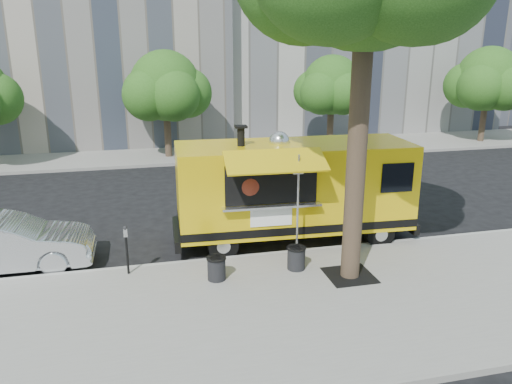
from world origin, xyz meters
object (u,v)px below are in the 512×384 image
far_tree_b (165,86)px  parking_meter (126,244)px  trash_bin_right (296,257)px  food_truck (293,188)px  trash_bin_left (216,268)px  far_tree_d (488,79)px  far_tree_c (332,85)px  sign_post (298,202)px  sedan (4,244)px

far_tree_b → parking_meter: size_ratio=4.12×
parking_meter → trash_bin_right: 4.46m
parking_meter → food_truck: food_truck is taller
trash_bin_left → trash_bin_right: (2.17, 0.12, 0.01)m
far_tree_d → trash_bin_left: (-18.80, -14.80, -3.42)m
far_tree_d → parking_meter: size_ratio=4.23×
parking_meter → food_truck: size_ratio=0.18×
parking_meter → food_truck: (4.96, 1.52, 0.73)m
far_tree_c → trash_bin_right: far_tree_c is taller
far_tree_d → food_truck: bearing=-142.2°
far_tree_c → trash_bin_left: bearing=-121.1°
far_tree_c → trash_bin_right: (-6.63, -14.48, -3.24)m
far_tree_d → trash_bin_right: size_ratio=9.15×
trash_bin_right → sign_post: bearing=71.2°
parking_meter → sedan: bearing=157.3°
food_truck → far_tree_b: bearing=105.9°
far_tree_c → trash_bin_left: (-8.80, -14.60, -3.24)m
sign_post → trash_bin_left: sign_post is taller
trash_bin_left → sign_post: bearing=15.6°
sign_post → sedan: 8.00m
parking_meter → sedan: 3.50m
food_truck → trash_bin_left: bearing=-136.7°
far_tree_b → trash_bin_left: bearing=-89.2°
far_tree_b → food_truck: size_ratio=0.74×
parking_meter → far_tree_b: bearing=81.9°
sign_post → parking_meter: 4.64m
sedan → trash_bin_left: 5.86m
parking_meter → far_tree_c: bearing=51.3°
far_tree_b → sedan: (-5.23, -12.70, -3.07)m
parking_meter → food_truck: 5.24m
parking_meter → trash_bin_left: 2.41m
far_tree_b → food_truck: 13.05m
sign_post → food_truck: 1.77m
far_tree_b → sedan: far_tree_b is taller
far_tree_d → trash_bin_left: 24.17m
far_tree_d → sign_post: bearing=-139.3°
sign_post → food_truck: (0.41, 1.72, -0.13)m
far_tree_b → trash_bin_right: size_ratio=8.91×
parking_meter → trash_bin_left: (2.20, -0.85, -0.51)m
far_tree_d → sedan: far_tree_d is taller
far_tree_b → far_tree_d: (19.00, -0.10, 0.06)m
far_tree_d → food_truck: size_ratio=0.76×
far_tree_d → trash_bin_left: size_ratio=9.32×
sign_post → parking_meter: size_ratio=2.25×
food_truck → trash_bin_left: 3.85m
far_tree_b → sign_post: bearing=-79.9°
trash_bin_left → trash_bin_right: bearing=3.2°
far_tree_b → sedan: 14.07m
far_tree_c → far_tree_b: bearing=178.1°
far_tree_b → trash_bin_right: bearing=-80.9°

